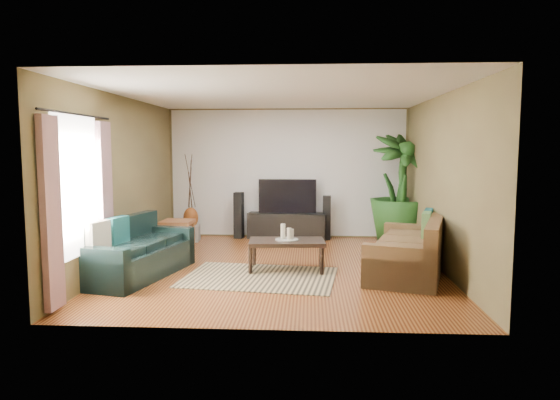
# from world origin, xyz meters

# --- Properties ---
(floor) EXTENTS (5.50, 5.50, 0.00)m
(floor) POSITION_xyz_m (0.00, 0.00, 0.00)
(floor) COLOR #9B5728
(floor) RESTS_ON ground
(ceiling) EXTENTS (5.50, 5.50, 0.00)m
(ceiling) POSITION_xyz_m (0.00, 0.00, 2.70)
(ceiling) COLOR white
(ceiling) RESTS_ON ground
(wall_back) EXTENTS (5.00, 0.00, 5.00)m
(wall_back) POSITION_xyz_m (0.00, 2.75, 1.35)
(wall_back) COLOR brown
(wall_back) RESTS_ON ground
(wall_front) EXTENTS (5.00, 0.00, 5.00)m
(wall_front) POSITION_xyz_m (0.00, -2.75, 1.35)
(wall_front) COLOR brown
(wall_front) RESTS_ON ground
(wall_left) EXTENTS (0.00, 5.50, 5.50)m
(wall_left) POSITION_xyz_m (-2.50, 0.00, 1.35)
(wall_left) COLOR brown
(wall_left) RESTS_ON ground
(wall_right) EXTENTS (0.00, 5.50, 5.50)m
(wall_right) POSITION_xyz_m (2.50, 0.00, 1.35)
(wall_right) COLOR brown
(wall_right) RESTS_ON ground
(backwall_panel) EXTENTS (4.90, 0.00, 4.90)m
(backwall_panel) POSITION_xyz_m (0.00, 2.74, 1.35)
(backwall_panel) COLOR white
(backwall_panel) RESTS_ON ground
(window_pane) EXTENTS (0.00, 1.80, 1.80)m
(window_pane) POSITION_xyz_m (-2.48, -1.60, 1.40)
(window_pane) COLOR white
(window_pane) RESTS_ON ground
(curtain_near) EXTENTS (0.08, 0.35, 2.20)m
(curtain_near) POSITION_xyz_m (-2.43, -2.35, 1.15)
(curtain_near) COLOR gray
(curtain_near) RESTS_ON ground
(curtain_far) EXTENTS (0.08, 0.35, 2.20)m
(curtain_far) POSITION_xyz_m (-2.43, -0.85, 1.15)
(curtain_far) COLOR gray
(curtain_far) RESTS_ON ground
(curtain_rod) EXTENTS (0.03, 1.90, 0.03)m
(curtain_rod) POSITION_xyz_m (-2.43, -1.60, 2.30)
(curtain_rod) COLOR black
(curtain_rod) RESTS_ON ground
(sofa_left) EXTENTS (1.28, 2.13, 0.85)m
(sofa_left) POSITION_xyz_m (-2.04, -0.68, 0.42)
(sofa_left) COLOR black
(sofa_left) RESTS_ON floor
(sofa_right) EXTENTS (1.56, 2.36, 0.85)m
(sofa_right) POSITION_xyz_m (1.95, -0.26, 0.42)
(sofa_right) COLOR brown
(sofa_right) RESTS_ON floor
(area_rug) EXTENTS (2.34, 1.79, 0.01)m
(area_rug) POSITION_xyz_m (-0.25, -0.66, 0.01)
(area_rug) COLOR tan
(area_rug) RESTS_ON floor
(coffee_table) EXTENTS (1.19, 0.71, 0.47)m
(coffee_table) POSITION_xyz_m (0.13, -0.19, 0.24)
(coffee_table) COLOR black
(coffee_table) RESTS_ON floor
(candle_tray) EXTENTS (0.36, 0.36, 0.02)m
(candle_tray) POSITION_xyz_m (0.13, -0.19, 0.48)
(candle_tray) COLOR gray
(candle_tray) RESTS_ON coffee_table
(candle_tall) EXTENTS (0.07, 0.07, 0.23)m
(candle_tall) POSITION_xyz_m (0.07, -0.16, 0.60)
(candle_tall) COLOR #ECE3C7
(candle_tall) RESTS_ON candle_tray
(candle_mid) EXTENTS (0.07, 0.07, 0.18)m
(candle_mid) POSITION_xyz_m (0.17, -0.23, 0.58)
(candle_mid) COLOR beige
(candle_mid) RESTS_ON candle_tray
(candle_short) EXTENTS (0.07, 0.07, 0.15)m
(candle_short) POSITION_xyz_m (0.20, -0.13, 0.56)
(candle_short) COLOR beige
(candle_short) RESTS_ON candle_tray
(tv_stand) EXTENTS (1.67, 0.71, 0.54)m
(tv_stand) POSITION_xyz_m (0.02, 2.50, 0.27)
(tv_stand) COLOR black
(tv_stand) RESTS_ON floor
(television) EXTENTS (1.19, 0.06, 0.70)m
(television) POSITION_xyz_m (0.02, 2.50, 0.89)
(television) COLOR black
(television) RESTS_ON tv_stand
(speaker_left) EXTENTS (0.20, 0.22, 0.96)m
(speaker_left) POSITION_xyz_m (-1.00, 2.50, 0.48)
(speaker_left) COLOR black
(speaker_left) RESTS_ON floor
(speaker_right) EXTENTS (0.17, 0.19, 0.90)m
(speaker_right) POSITION_xyz_m (0.83, 2.45, 0.45)
(speaker_right) COLOR black
(speaker_right) RESTS_ON floor
(potted_plant) EXTENTS (1.62, 1.62, 2.16)m
(potted_plant) POSITION_xyz_m (2.25, 2.16, 1.08)
(potted_plant) COLOR #1C4717
(potted_plant) RESTS_ON floor
(plant_pot) EXTENTS (0.40, 0.40, 0.31)m
(plant_pot) POSITION_xyz_m (2.25, 2.16, 0.16)
(plant_pot) COLOR black
(plant_pot) RESTS_ON floor
(pedestal) EXTENTS (0.34, 0.34, 0.33)m
(pedestal) POSITION_xyz_m (-1.92, 2.10, 0.16)
(pedestal) COLOR #989895
(pedestal) RESTS_ON floor
(vase) EXTENTS (0.30, 0.30, 0.42)m
(vase) POSITION_xyz_m (-1.92, 2.10, 0.48)
(vase) COLOR brown
(vase) RESTS_ON pedestal
(side_table) EXTENTS (0.56, 0.56, 0.58)m
(side_table) POSITION_xyz_m (-1.91, 1.05, 0.29)
(side_table) COLOR brown
(side_table) RESTS_ON floor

